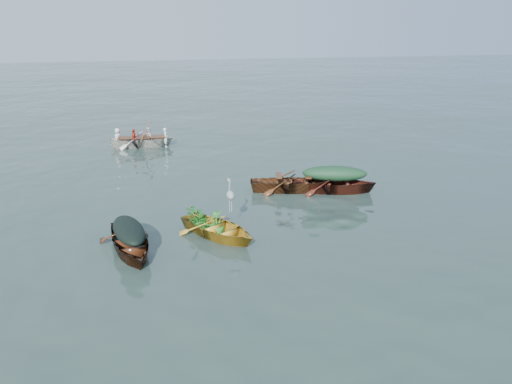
# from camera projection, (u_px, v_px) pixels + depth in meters

# --- Properties ---
(ground) EXTENTS (140.00, 140.00, 0.00)m
(ground) POSITION_uv_depth(u_px,v_px,m) (273.00, 223.00, 14.41)
(ground) COLOR #2E4139
(ground) RESTS_ON ground
(yellow_dinghy) EXTENTS (2.86, 3.35, 0.84)m
(yellow_dinghy) POSITION_uv_depth(u_px,v_px,m) (218.00, 236.00, 13.52)
(yellow_dinghy) COLOR gold
(yellow_dinghy) RESTS_ON ground
(dark_covered_boat) EXTENTS (1.91, 3.68, 0.86)m
(dark_covered_boat) POSITION_uv_depth(u_px,v_px,m) (131.00, 252.00, 12.61)
(dark_covered_boat) COLOR #4F2712
(dark_covered_boat) RESTS_ON ground
(green_tarp_boat) EXTENTS (4.15, 2.39, 0.90)m
(green_tarp_boat) POSITION_uv_depth(u_px,v_px,m) (334.00, 192.00, 17.09)
(green_tarp_boat) COLOR #512213
(green_tarp_boat) RESTS_ON ground
(open_wooden_boat) EXTENTS (4.25, 2.23, 0.93)m
(open_wooden_boat) POSITION_uv_depth(u_px,v_px,m) (293.00, 191.00, 17.17)
(open_wooden_boat) COLOR brown
(open_wooden_boat) RESTS_ON ground
(rowed_boat) EXTENTS (4.10, 1.49, 0.94)m
(rowed_boat) POSITION_uv_depth(u_px,v_px,m) (143.00, 147.00, 23.35)
(rowed_boat) COLOR silver
(rowed_boat) RESTS_ON ground
(dark_tarp_cover) EXTENTS (1.05, 2.03, 0.40)m
(dark_tarp_cover) POSITION_uv_depth(u_px,v_px,m) (128.00, 229.00, 12.41)
(dark_tarp_cover) COLOR black
(dark_tarp_cover) RESTS_ON dark_covered_boat
(green_tarp_cover) EXTENTS (2.28, 1.32, 0.52)m
(green_tarp_cover) POSITION_uv_depth(u_px,v_px,m) (335.00, 172.00, 16.86)
(green_tarp_cover) COLOR #173A1E
(green_tarp_cover) RESTS_ON green_tarp_boat
(thwart_benches) EXTENTS (2.16, 1.24, 0.04)m
(thwart_benches) POSITION_uv_depth(u_px,v_px,m) (293.00, 178.00, 17.02)
(thwart_benches) COLOR #4A2311
(thwart_benches) RESTS_ON open_wooden_boat
(heron) EXTENTS (0.45, 0.49, 0.92)m
(heron) POSITION_uv_depth(u_px,v_px,m) (231.00, 200.00, 13.65)
(heron) COLOR #A1A4AA
(heron) RESTS_ON yellow_dinghy
(dinghy_weeds) EXTENTS (1.08, 1.14, 0.60)m
(dinghy_weeds) POSITION_uv_depth(u_px,v_px,m) (204.00, 206.00, 13.65)
(dinghy_weeds) COLOR #1D6F1D
(dinghy_weeds) RESTS_ON yellow_dinghy
(rowers) EXTENTS (2.89, 1.29, 0.76)m
(rowers) POSITION_uv_depth(u_px,v_px,m) (141.00, 129.00, 23.08)
(rowers) COLOR white
(rowers) RESTS_ON rowed_boat
(oars) EXTENTS (0.79, 2.64, 0.06)m
(oars) POSITION_uv_depth(u_px,v_px,m) (142.00, 136.00, 23.19)
(oars) COLOR brown
(oars) RESTS_ON rowed_boat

